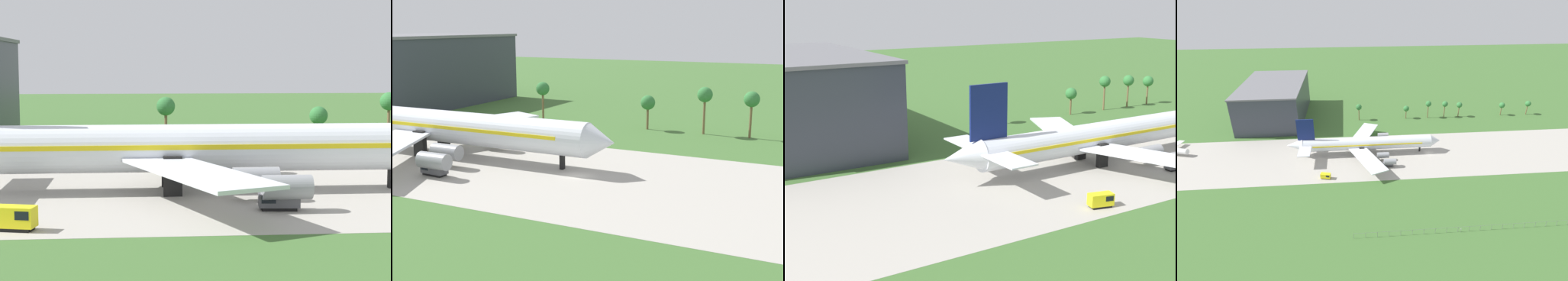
% 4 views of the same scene
% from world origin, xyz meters
% --- Properties ---
extents(jet_airliner, '(76.58, 54.18, 19.67)m').
position_xyz_m(jet_airliner, '(-32.40, 2.81, 5.71)').
color(jet_airliner, silver).
rests_on(jet_airliner, ground_plane).
extents(baggage_tug, '(4.65, 2.96, 2.53)m').
position_xyz_m(baggage_tug, '(-51.06, -18.19, 1.36)').
color(baggage_tug, black).
rests_on(baggage_tug, ground_plane).
extents(catering_van, '(4.87, 2.37, 1.97)m').
position_xyz_m(catering_van, '(-22.58, -10.30, 1.08)').
color(catering_van, black).
rests_on(catering_van, ground_plane).
extents(terminal_building, '(36.72, 61.20, 22.41)m').
position_xyz_m(terminal_building, '(-85.81, 55.79, 11.22)').
color(terminal_building, '#333842').
rests_on(terminal_building, ground_plane).
extents(palm_tree_row, '(113.79, 3.60, 11.24)m').
position_xyz_m(palm_tree_row, '(23.01, 45.88, 7.82)').
color(palm_tree_row, brown).
rests_on(palm_tree_row, ground_plane).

